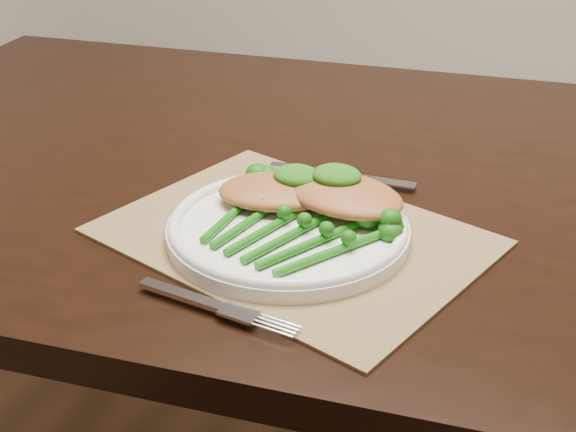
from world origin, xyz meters
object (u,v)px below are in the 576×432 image
at_px(dining_table, 353,392).
at_px(dinner_plate, 288,227).
at_px(placemat, 293,236).
at_px(chicken_fillet_left, 279,191).
at_px(broccolini_bundle, 281,231).

distance_m(dining_table, dinner_plate, 0.44).
height_order(placemat, chicken_fillet_left, chicken_fillet_left).
distance_m(dinner_plate, broccolini_bundle, 0.03).
height_order(placemat, dinner_plate, dinner_plate).
bearing_deg(chicken_fillet_left, placemat, -72.35).
bearing_deg(placemat, chicken_fillet_left, 147.08).
height_order(chicken_fillet_left, broccolini_bundle, chicken_fillet_left).
xyz_separation_m(dining_table, chicken_fillet_left, (-0.05, -0.16, 0.41)).
relative_size(dining_table, dinner_plate, 6.34).
bearing_deg(placemat, dinner_plate, -99.16).
bearing_deg(dining_table, broccolini_bundle, -100.34).
relative_size(placemat, broccolini_bundle, 1.82).
relative_size(dining_table, broccolini_bundle, 7.74).
bearing_deg(chicken_fillet_left, dining_table, 49.91).
distance_m(dinner_plate, chicken_fillet_left, 0.06).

